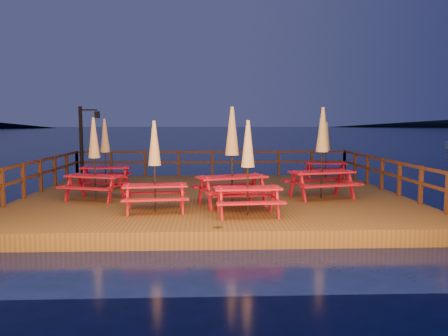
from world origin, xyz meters
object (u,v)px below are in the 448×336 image
(lamp_post, at_px, (85,135))
(picnic_table_2, at_px, (248,166))
(picnic_table_0, at_px, (322,151))
(picnic_table_1, at_px, (232,155))

(lamp_post, bearing_deg, picnic_table_2, -52.14)
(picnic_table_0, bearing_deg, lamp_post, 133.30)
(picnic_table_0, xyz_separation_m, picnic_table_1, (-2.82, -1.05, -0.01))
(picnic_table_0, height_order, picnic_table_2, picnic_table_0)
(lamp_post, xyz_separation_m, picnic_table_0, (8.68, -5.51, -0.35))
(lamp_post, relative_size, picnic_table_0, 1.08)
(picnic_table_0, relative_size, picnic_table_1, 1.01)
(picnic_table_0, height_order, picnic_table_1, picnic_table_0)
(picnic_table_0, bearing_deg, picnic_table_1, -173.92)
(picnic_table_1, xyz_separation_m, picnic_table_2, (0.31, -1.38, -0.20))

